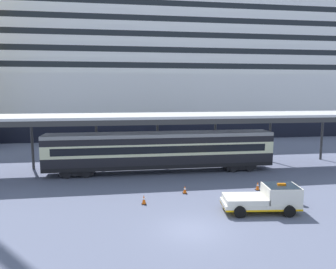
{
  "coord_description": "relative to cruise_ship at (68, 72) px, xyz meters",
  "views": [
    {
      "loc": [
        -3.99,
        -17.61,
        8.37
      ],
      "look_at": [
        -0.06,
        9.63,
        4.5
      ],
      "focal_mm": 33.51,
      "sensor_mm": 36.0,
      "label": 1
    }
  ],
  "objects": [
    {
      "name": "train_carriage",
      "position": [
        14.37,
        -33.35,
        -9.74
      ],
      "size": [
        23.09,
        2.81,
        4.11
      ],
      "color": "black",
      "rests_on": "ground"
    },
    {
      "name": "traffic_cone_near",
      "position": [
        12.01,
        -42.37,
        -11.69
      ],
      "size": [
        0.36,
        0.36,
        0.73
      ],
      "color": "black",
      "rests_on": "ground"
    },
    {
      "name": "service_truck",
      "position": [
        20.42,
        -45.01,
        -11.06
      ],
      "size": [
        5.39,
        2.68,
        2.02
      ],
      "color": "silver",
      "rests_on": "ground"
    },
    {
      "name": "traffic_cone_far",
      "position": [
        15.49,
        -40.38,
        -11.71
      ],
      "size": [
        0.36,
        0.36,
        0.68
      ],
      "color": "black",
      "rests_on": "ground"
    },
    {
      "name": "traffic_cone_mid",
      "position": [
        21.78,
        -40.4,
        -11.68
      ],
      "size": [
        0.36,
        0.36,
        0.74
      ],
      "color": "black",
      "rests_on": "ground"
    },
    {
      "name": "platform_canopy",
      "position": [
        14.37,
        -32.91,
        -6.37
      ],
      "size": [
        46.88,
        6.16,
        5.94
      ],
      "color": "silver",
      "rests_on": "ground"
    },
    {
      "name": "ground_plane",
      "position": [
        14.58,
        -47.1,
        -12.05
      ],
      "size": [
        400.0,
        400.0,
        0.0
      ],
      "primitive_type": "plane",
      "color": "slate"
    },
    {
      "name": "cruise_ship",
      "position": [
        0.0,
        0.0,
        0.0
      ],
      "size": [
        163.96,
        24.83,
        36.73
      ],
      "color": "black",
      "rests_on": "ground"
    },
    {
      "name": "quay_bollard",
      "position": [
        23.38,
        -44.1,
        -11.53
      ],
      "size": [
        0.48,
        0.48,
        0.96
      ],
      "color": "black",
      "rests_on": "ground"
    }
  ]
}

